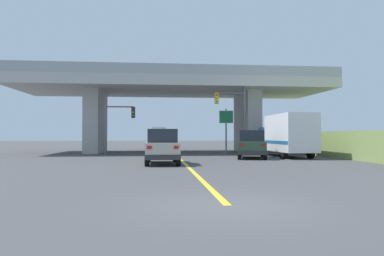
{
  "coord_description": "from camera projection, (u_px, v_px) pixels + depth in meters",
  "views": [
    {
      "loc": [
        -1.69,
        -8.44,
        1.66
      ],
      "look_at": [
        1.04,
        18.91,
        2.23
      ],
      "focal_mm": 33.88,
      "sensor_mm": 36.0,
      "label": 1
    }
  ],
  "objects": [
    {
      "name": "sedan_oncoming",
      "position": [
        161.0,
        141.0,
        40.0
      ],
      "size": [
        1.99,
        4.42,
        2.02
      ],
      "color": "black",
      "rests_on": "ground"
    },
    {
      "name": "lane_divider_stripe",
      "position": [
        185.0,
        164.0,
        20.84
      ],
      "size": [
        0.2,
        24.74,
        0.01
      ],
      "primitive_type": "cube",
      "color": "yellow",
      "rests_on": "ground"
    },
    {
      "name": "overpass_bridge",
      "position": [
        173.0,
        96.0,
        35.99
      ],
      "size": [
        29.79,
        10.39,
        7.82
      ],
      "color": "#B7B5AD",
      "rests_on": "ground"
    },
    {
      "name": "ground",
      "position": [
        173.0,
        152.0,
        35.87
      ],
      "size": [
        160.0,
        160.0,
        0.0
      ],
      "primitive_type": "plane",
      "color": "#424244"
    },
    {
      "name": "suv_lead",
      "position": [
        162.0,
        147.0,
        21.1
      ],
      "size": [
        1.93,
        4.46,
        2.02
      ],
      "color": "#B7B29E",
      "rests_on": "ground"
    },
    {
      "name": "suv_crossing",
      "position": [
        252.0,
        144.0,
        26.33
      ],
      "size": [
        2.99,
        4.92,
        2.02
      ],
      "rotation": [
        0.0,
        0.0,
        -0.25
      ],
      "color": "#2D4C33",
      "rests_on": "ground"
    },
    {
      "name": "highway_sign",
      "position": [
        226.0,
        121.0,
        33.96
      ],
      "size": [
        1.34,
        0.17,
        4.16
      ],
      "color": "slate",
      "rests_on": "ground"
    },
    {
      "name": "box_truck",
      "position": [
        287.0,
        135.0,
        27.94
      ],
      "size": [
        2.33,
        7.39,
        3.25
      ],
      "color": "navy",
      "rests_on": "ground"
    },
    {
      "name": "semi_truck_distant",
      "position": [
        159.0,
        136.0,
        61.48
      ],
      "size": [
        2.33,
        6.49,
        3.05
      ],
      "color": "navy",
      "rests_on": "ground"
    },
    {
      "name": "traffic_signal_nearside",
      "position": [
        235.0,
        111.0,
        31.49
      ],
      "size": [
        2.7,
        0.36,
        6.09
      ],
      "color": "#56595E",
      "rests_on": "ground"
    },
    {
      "name": "traffic_signal_farside",
      "position": [
        116.0,
        119.0,
        31.11
      ],
      "size": [
        2.62,
        0.36,
        5.02
      ],
      "color": "#56595E",
      "rests_on": "ground"
    }
  ]
}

